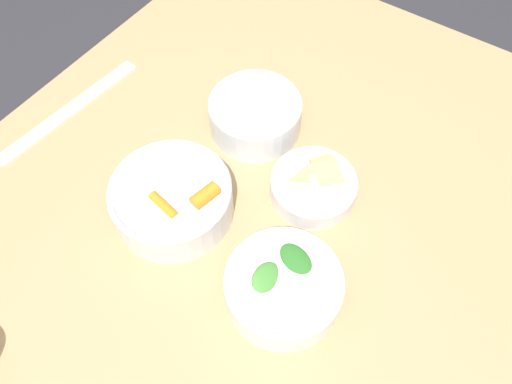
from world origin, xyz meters
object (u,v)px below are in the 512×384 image
bowl_beans_hotdog (255,116)px  bowl_cookies (314,185)px  ruler (70,110)px  bowl_greens (283,286)px  bowl_carrots (173,198)px

bowl_beans_hotdog → bowl_cookies: size_ratio=1.15×
bowl_beans_hotdog → ruler: size_ratio=0.52×
bowl_greens → bowl_cookies: 0.19m
bowl_cookies → bowl_beans_hotdog: bearing=68.2°
bowl_beans_hotdog → bowl_cookies: 0.17m
bowl_carrots → bowl_beans_hotdog: bowl_carrots is taller
ruler → bowl_beans_hotdog: bearing=-62.4°
bowl_greens → ruler: bowl_greens is taller
bowl_carrots → ruler: 0.31m
bowl_greens → bowl_beans_hotdog: bearing=41.3°
bowl_carrots → bowl_cookies: bowl_carrots is taller
bowl_carrots → bowl_beans_hotdog: (0.22, -0.01, -0.01)m
bowl_carrots → ruler: bowl_carrots is taller
bowl_carrots → bowl_greens: bearing=-96.3°
bowl_beans_hotdog → bowl_greens: bearing=-138.7°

